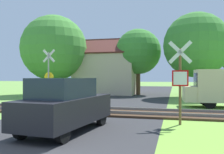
# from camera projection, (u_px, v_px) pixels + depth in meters

# --- Properties ---
(road_asphalt) EXTENTS (6.67, 80.00, 0.01)m
(road_asphalt) POSITION_uv_depth(u_px,v_px,m) (41.00, 139.00, 7.27)
(road_asphalt) COLOR #2D2D30
(road_asphalt) RESTS_ON ground
(rail_track) EXTENTS (60.00, 2.60, 0.22)m
(rail_track) POSITION_uv_depth(u_px,v_px,m) (98.00, 111.00, 12.62)
(rail_track) COLOR #422D1E
(rail_track) RESTS_ON ground
(stop_sign_near) EXTENTS (0.88, 0.15, 3.18)m
(stop_sign_near) POSITION_uv_depth(u_px,v_px,m) (180.00, 78.00, 9.40)
(stop_sign_near) COLOR brown
(stop_sign_near) RESTS_ON ground
(crossing_sign_far) EXTENTS (0.88, 0.14, 3.64)m
(crossing_sign_far) POSITION_uv_depth(u_px,v_px,m) (49.00, 74.00, 16.54)
(crossing_sign_far) COLOR #9E9EA5
(crossing_sign_far) RESTS_ON ground
(house) EXTENTS (6.41, 5.32, 5.83)m
(house) POSITION_uv_depth(u_px,v_px,m) (107.00, 73.00, 26.37)
(house) COLOR #C6B293
(house) RESTS_ON ground
(tree_left) EXTENTS (6.53, 6.53, 7.92)m
(tree_left) POSITION_uv_depth(u_px,v_px,m) (54.00, 48.00, 24.84)
(tree_left) COLOR #513823
(tree_left) RESTS_ON ground
(tree_right) EXTENTS (5.61, 5.61, 7.33)m
(tree_right) POSITION_uv_depth(u_px,v_px,m) (196.00, 45.00, 21.42)
(tree_right) COLOR #513823
(tree_right) RESTS_ON ground
(tree_center) EXTENTS (4.52, 4.52, 6.57)m
(tree_center) POSITION_uv_depth(u_px,v_px,m) (138.00, 52.00, 24.90)
(tree_center) COLOR #513823
(tree_center) RESTS_ON ground
(parked_car) EXTENTS (2.05, 4.15, 1.78)m
(parked_car) POSITION_uv_depth(u_px,v_px,m) (66.00, 105.00, 8.26)
(parked_car) COLOR black
(parked_car) RESTS_ON ground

